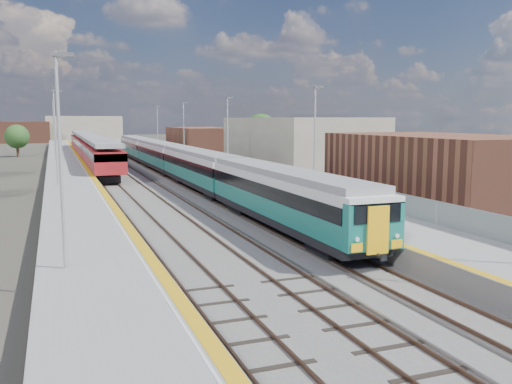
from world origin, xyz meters
TOP-DOWN VIEW (x-y plane):
  - ground at (0.00, 50.00)m, footprint 320.00×320.00m
  - ballast_bed at (-2.25, 52.50)m, footprint 10.50×155.00m
  - tracks at (-1.65, 54.18)m, footprint 8.96×160.00m
  - platform_right at (5.28, 52.49)m, footprint 4.70×155.00m
  - platform_left at (-9.05, 52.49)m, footprint 4.30×155.00m
  - buildings at (-18.12, 138.60)m, footprint 72.00×185.50m
  - green_train at (1.50, 43.39)m, footprint 2.66×74.26m
  - red_train at (-5.50, 69.92)m, footprint 3.03×61.42m
  - tree_c at (-15.92, 86.02)m, footprint 3.94×3.94m
  - tree_d at (20.03, 67.35)m, footprint 5.22×5.22m

SIDE VIEW (x-z plane):
  - ground at x=0.00m, z-range 0.00..0.00m
  - ballast_bed at x=-2.25m, z-range 0.00..0.06m
  - tracks at x=-1.65m, z-range 0.02..0.19m
  - platform_left at x=-9.05m, z-range -3.74..4.78m
  - platform_right at x=5.28m, z-range -3.72..4.80m
  - green_train at x=1.50m, z-range 0.60..3.53m
  - red_train at x=-5.50m, z-range 0.35..4.18m
  - tree_c at x=-15.92m, z-range 0.69..6.03m
  - tree_d at x=20.03m, z-range 0.92..7.99m
  - buildings at x=-18.12m, z-range -9.30..30.70m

